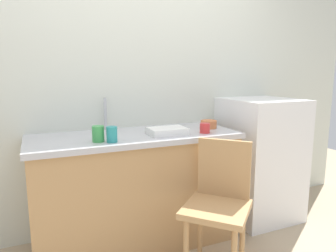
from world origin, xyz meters
The scene contains 11 objects.
back_wall centered at (0.00, 1.00, 1.24)m, with size 4.80×0.10×2.47m, color silver.
cabinet_base centered at (-0.07, 0.65, 0.42)m, with size 1.52×0.60×0.84m, color tan.
countertop centered at (-0.07, 0.65, 0.86)m, with size 1.56×0.64×0.04m, color #B7B7BC.
faucet centered at (-0.24, 0.90, 1.01)m, with size 0.02×0.02×0.26m, color #B7B7BC.
refrigerator centered at (1.12, 0.64, 0.55)m, with size 0.61×0.63×1.10m, color white.
chair centered at (0.31, 0.07, 0.50)m, with size 0.57×0.57×0.89m.
dish_tray centered at (0.14, 0.53, 0.90)m, with size 0.28×0.20×0.05m, color white.
terracotta_bowl centered at (0.56, 0.63, 0.91)m, with size 0.13×0.13×0.07m, color #C67042.
cup_red centered at (0.43, 0.47, 0.92)m, with size 0.08×0.08×0.08m, color red.
cup_green centered at (-0.38, 0.49, 0.93)m, with size 0.08×0.08×0.11m, color green.
cup_teal centered at (-0.30, 0.44, 0.93)m, with size 0.07×0.07×0.11m, color teal.
Camera 1 is at (-0.76, -1.54, 1.34)m, focal length 32.82 mm.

